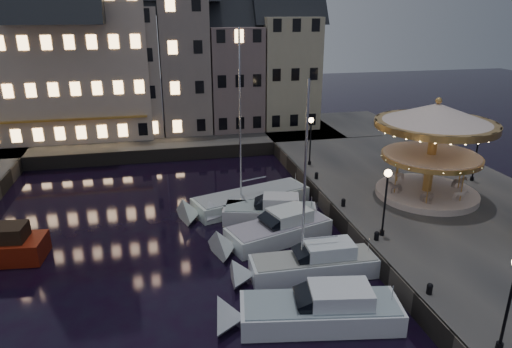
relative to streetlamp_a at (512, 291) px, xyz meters
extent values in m
plane|color=black|center=(-7.20, 9.00, -4.02)|extent=(160.00, 160.00, 0.00)
cube|color=#474442|center=(6.80, 15.00, -3.37)|extent=(16.00, 56.00, 1.30)
cube|color=#474442|center=(-15.20, 37.00, -3.37)|extent=(44.00, 12.00, 1.30)
cube|color=#47423A|center=(-1.20, 15.00, -3.37)|extent=(0.15, 44.00, 1.30)
cube|color=#47423A|center=(-13.20, 31.00, -3.37)|extent=(48.00, 0.15, 1.30)
cylinder|color=black|center=(0.00, 0.00, -2.57)|extent=(0.28, 0.28, 0.30)
cylinder|color=black|center=(0.00, 0.00, -0.82)|extent=(0.12, 0.12, 3.80)
cylinder|color=black|center=(0.00, 10.00, -2.57)|extent=(0.28, 0.28, 0.30)
cylinder|color=black|center=(0.00, 10.00, -0.82)|extent=(0.12, 0.12, 3.80)
sphere|color=#FFD18C|center=(0.00, 10.00, 1.23)|extent=(0.44, 0.44, 0.44)
cylinder|color=black|center=(0.00, 23.50, -2.57)|extent=(0.28, 0.28, 0.30)
cylinder|color=black|center=(0.00, 23.50, -0.82)|extent=(0.12, 0.12, 3.80)
sphere|color=#FFD18C|center=(0.00, 23.50, 1.23)|extent=(0.44, 0.44, 0.44)
cylinder|color=black|center=(11.30, 17.00, -2.57)|extent=(0.28, 0.28, 0.30)
cylinder|color=black|center=(11.30, 17.00, -0.82)|extent=(0.12, 0.12, 3.80)
sphere|color=#FFD18C|center=(11.30, 17.00, 1.23)|extent=(0.44, 0.44, 0.44)
cylinder|color=black|center=(-0.60, 4.00, -2.52)|extent=(0.28, 0.28, 0.40)
sphere|color=black|center=(-0.60, 4.00, -2.30)|extent=(0.30, 0.30, 0.30)
cylinder|color=black|center=(-0.60, 9.50, -2.52)|extent=(0.28, 0.28, 0.40)
sphere|color=black|center=(-0.60, 9.50, -2.30)|extent=(0.30, 0.30, 0.30)
cylinder|color=black|center=(-0.60, 14.50, -2.52)|extent=(0.28, 0.28, 0.40)
sphere|color=black|center=(-0.60, 14.50, -2.30)|extent=(0.30, 0.30, 0.30)
cylinder|color=black|center=(-0.60, 20.00, -2.52)|extent=(0.28, 0.28, 0.40)
sphere|color=black|center=(-0.60, 20.00, -2.30)|extent=(0.30, 0.30, 0.30)
cube|color=#9C977B|center=(-26.70, 39.00, 2.78)|extent=(5.00, 8.00, 11.00)
cube|color=slate|center=(-21.25, 39.00, 3.28)|extent=(5.60, 8.00, 12.00)
cube|color=#A7978B|center=(-15.20, 39.00, 3.78)|extent=(6.20, 8.00, 13.00)
cube|color=gray|center=(-9.45, 39.00, 4.28)|extent=(5.00, 8.00, 14.00)
cube|color=slate|center=(-4.00, 39.00, 2.78)|extent=(5.60, 8.00, 11.00)
cube|color=tan|center=(2.05, 39.00, 3.28)|extent=(6.20, 8.00, 12.00)
cube|color=beige|center=(-21.20, 39.00, 4.78)|extent=(16.00, 9.00, 15.00)
cube|color=silver|center=(-5.82, 4.63, -3.57)|extent=(7.83, 3.72, 1.30)
cube|color=#82939D|center=(-5.82, 4.63, -2.90)|extent=(7.43, 3.46, 0.10)
cube|color=silver|center=(-4.93, 4.48, -2.47)|extent=(3.13, 2.33, 0.80)
cube|color=black|center=(-6.41, 4.73, -2.57)|extent=(1.53, 1.94, 0.98)
cube|color=silver|center=(-4.73, 8.65, -3.57)|extent=(7.13, 2.27, 1.30)
cube|color=gray|center=(-4.73, 8.65, -2.90)|extent=(6.78, 2.10, 0.10)
cube|color=silver|center=(-3.88, 8.63, -2.47)|extent=(2.73, 1.64, 0.80)
cube|color=black|center=(-5.30, 8.66, -2.57)|extent=(1.23, 1.49, 0.95)
cylinder|color=silver|center=(-5.44, 8.67, 1.85)|extent=(0.14, 0.14, 9.53)
cube|color=silver|center=(-5.55, 13.16, -3.57)|extent=(7.20, 4.51, 1.30)
cube|color=#928B9C|center=(-5.55, 13.16, -2.90)|extent=(6.81, 4.21, 0.10)
cube|color=silver|center=(-4.78, 13.41, -2.47)|extent=(3.03, 2.62, 0.80)
cube|color=black|center=(-6.06, 13.00, -2.57)|extent=(1.64, 2.07, 0.93)
cube|color=silver|center=(-5.47, 15.87, -3.57)|extent=(6.77, 3.76, 1.30)
cube|color=gray|center=(-5.47, 15.87, -2.90)|extent=(6.41, 3.51, 0.10)
cube|color=silver|center=(-4.73, 15.67, -2.47)|extent=(2.78, 2.20, 0.80)
cube|color=black|center=(-5.97, 16.01, -2.57)|extent=(1.46, 1.74, 0.91)
cube|color=silver|center=(-6.18, 18.70, -3.57)|extent=(9.25, 5.17, 1.30)
cube|color=gray|center=(-6.18, 18.70, -2.90)|extent=(8.77, 4.84, 0.10)
cylinder|color=silver|center=(-7.03, 18.43, 3.06)|extent=(0.14, 0.14, 11.95)
cube|color=black|center=(-21.69, 14.16, -2.27)|extent=(2.14, 1.82, 0.90)
cylinder|color=beige|center=(5.97, 14.91, -2.49)|extent=(7.14, 7.14, 0.45)
cylinder|color=gold|center=(5.97, 14.91, 0.49)|extent=(0.62, 0.62, 5.53)
cylinder|color=beige|center=(5.97, 14.91, 0.41)|extent=(6.60, 6.60, 0.16)
cylinder|color=gold|center=(5.97, 14.91, 0.25)|extent=(6.85, 6.85, 0.31)
cone|color=beige|center=(5.97, 14.91, 3.35)|extent=(8.21, 8.21, 1.43)
cylinder|color=gold|center=(5.97, 14.91, 2.59)|extent=(8.21, 8.21, 0.45)
sphere|color=gold|center=(5.97, 14.91, 4.24)|extent=(0.45, 0.45, 0.45)
imported|color=beige|center=(8.36, 15.65, -1.82)|extent=(1.49, 1.08, 0.89)
camera|label=1|loc=(-12.63, -12.29, 10.06)|focal=32.00mm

